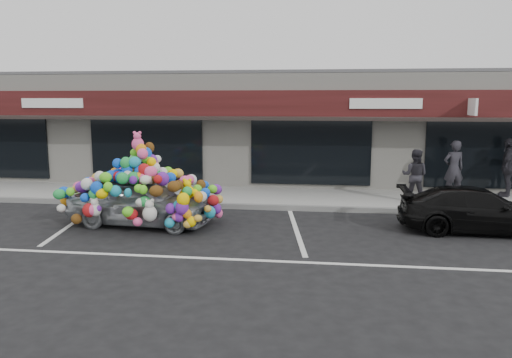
# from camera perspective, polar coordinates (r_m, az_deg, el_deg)

# --- Properties ---
(ground) EXTENTS (90.00, 90.00, 0.00)m
(ground) POSITION_cam_1_polar(r_m,az_deg,el_deg) (13.02, -7.88, -5.65)
(ground) COLOR black
(ground) RESTS_ON ground
(shop_building) EXTENTS (24.00, 7.20, 4.31)m
(shop_building) POSITION_cam_1_polar(r_m,az_deg,el_deg) (20.87, -1.83, 6.01)
(shop_building) COLOR silver
(shop_building) RESTS_ON ground
(sidewalk) EXTENTS (26.00, 3.00, 0.15)m
(sidewalk) POSITION_cam_1_polar(r_m,az_deg,el_deg) (16.79, -4.27, -1.97)
(sidewalk) COLOR #9A9A95
(sidewalk) RESTS_ON ground
(kerb) EXTENTS (26.00, 0.18, 0.16)m
(kerb) POSITION_cam_1_polar(r_m,az_deg,el_deg) (15.36, -5.41, -3.04)
(kerb) COLOR slate
(kerb) RESTS_ON ground
(parking_stripe_left) EXTENTS (0.73, 4.37, 0.01)m
(parking_stripe_left) POSITION_cam_1_polar(r_m,az_deg,el_deg) (14.36, -20.11, -4.71)
(parking_stripe_left) COLOR silver
(parking_stripe_left) RESTS_ON ground
(parking_stripe_mid) EXTENTS (0.73, 4.37, 0.01)m
(parking_stripe_mid) POSITION_cam_1_polar(r_m,az_deg,el_deg) (12.77, 4.63, -5.86)
(parking_stripe_mid) COLOR silver
(parking_stripe_mid) RESTS_ON ground
(lane_line) EXTENTS (14.00, 0.12, 0.01)m
(lane_line) POSITION_cam_1_polar(r_m,az_deg,el_deg) (10.46, -0.53, -9.26)
(lane_line) COLOR silver
(lane_line) RESTS_ON ground
(toy_car) EXTENTS (2.78, 4.22, 2.37)m
(toy_car) POSITION_cam_1_polar(r_m,az_deg,el_deg) (13.43, -13.06, -1.83)
(toy_car) COLOR #AAAEB5
(toy_car) RESTS_ON ground
(black_sedan) EXTENTS (1.63, 3.89, 1.12)m
(black_sedan) POSITION_cam_1_polar(r_m,az_deg,el_deg) (13.66, 24.02, -3.25)
(black_sedan) COLOR black
(black_sedan) RESTS_ON ground
(pedestrian_a) EXTENTS (0.75, 0.58, 1.84)m
(pedestrian_a) POSITION_cam_1_polar(r_m,az_deg,el_deg) (17.33, 21.65, 1.09)
(pedestrian_a) COLOR black
(pedestrian_a) RESTS_ON sidewalk
(pedestrian_b) EXTENTS (0.95, 0.83, 1.63)m
(pedestrian_b) POSITION_cam_1_polar(r_m,az_deg,el_deg) (16.18, 17.69, 0.40)
(pedestrian_b) COLOR black
(pedestrian_b) RESTS_ON sidewalk
(pedestrian_c) EXTENTS (1.20, 0.92, 1.90)m
(pedestrian_c) POSITION_cam_1_polar(r_m,az_deg,el_deg) (18.15, 26.85, 1.19)
(pedestrian_c) COLOR black
(pedestrian_c) RESTS_ON sidewalk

